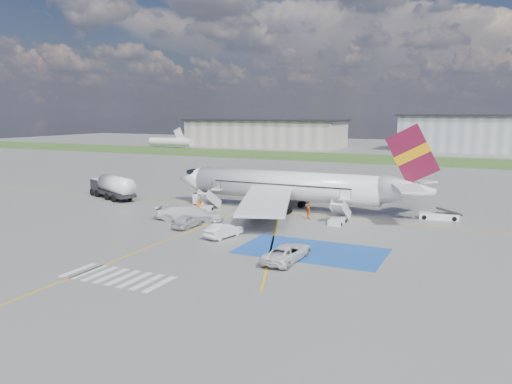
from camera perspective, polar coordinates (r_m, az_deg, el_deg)
ground at (r=56.04m, az=-2.06°, el=-4.55°), size 400.00×400.00×0.00m
grass_strip at (r=146.15m, az=15.26°, el=3.61°), size 400.00×30.00×0.01m
taxiway_line_main at (r=66.68m, az=2.66°, el=-2.34°), size 120.00×0.20×0.01m
taxiway_line_cross at (r=50.47m, az=-12.42°, el=-6.30°), size 0.20×60.00×0.01m
taxiway_line_diag at (r=66.68m, az=2.66°, el=-2.34°), size 20.71×56.45×0.01m
staging_box at (r=48.68m, az=6.34°, el=-6.71°), size 14.00×8.00×0.01m
crosswalk at (r=42.61m, az=-15.59°, el=-9.32°), size 9.00×4.00×0.01m
terminal_west at (r=195.67m, az=1.04°, el=6.71°), size 60.00×22.00×10.00m
terminal_centre at (r=183.60m, az=23.75°, el=6.10°), size 48.00×18.00×12.00m
airliner at (r=67.39m, az=4.52°, el=0.69°), size 36.81×32.95×11.92m
airstairs_fwd at (r=67.88m, az=-5.84°, el=-1.64°), size 1.90×5.20×3.60m
airstairs_aft at (r=60.62m, az=9.35°, el=-3.01°), size 1.90×5.20×3.60m
fuel_tanker at (r=80.04m, az=-16.06°, el=0.34°), size 10.77×6.86×3.61m
gpu_cart at (r=72.42m, az=-6.29°, el=-0.84°), size 2.21×1.55×1.73m
belt_loader at (r=66.33m, az=20.20°, el=-2.63°), size 5.21×2.53×1.51m
car_silver_a at (r=58.31m, az=-7.88°, el=-3.31°), size 1.82×4.52×1.54m
car_silver_b at (r=53.45m, az=-3.73°, el=-4.38°), size 2.66×4.98×1.56m
van_white_a at (r=45.26m, az=3.64°, el=-6.58°), size 2.67×5.44×2.01m
van_white_b at (r=61.95m, az=-7.61°, el=-2.14°), size 6.69×4.05×2.45m
crew_fwd at (r=65.40m, az=-6.56°, el=-1.82°), size 0.78×0.73×1.78m
crew_nose at (r=71.28m, az=-6.54°, el=-0.89°), size 0.85×1.01×1.83m
crew_aft at (r=62.68m, az=6.02°, el=-2.21°), size 1.03×1.22×1.96m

